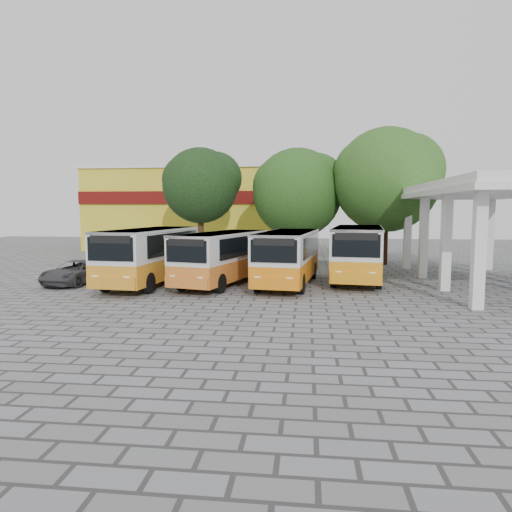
# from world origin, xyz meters

# --- Properties ---
(ground) EXTENTS (90.00, 90.00, 0.00)m
(ground) POSITION_xyz_m (0.00, 0.00, 0.00)
(ground) COLOR slate
(ground) RESTS_ON ground
(terminal_shelter) EXTENTS (6.80, 15.80, 5.40)m
(terminal_shelter) POSITION_xyz_m (10.50, 4.00, 4.91)
(terminal_shelter) COLOR silver
(terminal_shelter) RESTS_ON ground
(shophouse_block) EXTENTS (20.40, 10.40, 8.30)m
(shophouse_block) POSITION_xyz_m (-11.00, 25.99, 4.16)
(shophouse_block) COLOR gold
(shophouse_block) RESTS_ON ground
(bus_far_left) EXTENTS (3.26, 8.46, 2.98)m
(bus_far_left) POSITION_xyz_m (-7.28, 2.06, 1.72)
(bus_far_left) COLOR orange
(bus_far_left) RESTS_ON ground
(bus_centre_left) EXTENTS (4.20, 8.17, 2.79)m
(bus_centre_left) POSITION_xyz_m (-3.43, 2.47, 1.62)
(bus_centre_left) COLOR #C96920
(bus_centre_left) RESTS_ON ground
(bus_centre_right) EXTENTS (3.36, 8.16, 2.85)m
(bus_centre_right) POSITION_xyz_m (0.08, 2.69, 1.65)
(bus_centre_right) COLOR orange
(bus_centre_right) RESTS_ON ground
(bus_far_right) EXTENTS (3.63, 8.70, 3.04)m
(bus_far_right) POSITION_xyz_m (3.92, 4.72, 1.76)
(bus_far_right) COLOR orange
(bus_far_right) RESTS_ON ground
(tree_left) EXTENTS (6.26, 5.97, 8.92)m
(tree_left) POSITION_xyz_m (-7.33, 14.42, 6.13)
(tree_left) COLOR #482F18
(tree_left) RESTS_ON ground
(tree_middle) EXTENTS (7.22, 6.88, 8.74)m
(tree_middle) POSITION_xyz_m (0.35, 14.23, 5.53)
(tree_middle) COLOR #442E15
(tree_middle) RESTS_ON ground
(tree_right) EXTENTS (7.91, 7.53, 9.92)m
(tree_right) POSITION_xyz_m (6.80, 12.75, 6.41)
(tree_right) COLOR black
(tree_right) RESTS_ON ground
(parked_car) EXTENTS (2.61, 4.71, 1.25)m
(parked_car) POSITION_xyz_m (-11.36, 1.87, 0.62)
(parked_car) COLOR #363639
(parked_car) RESTS_ON ground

